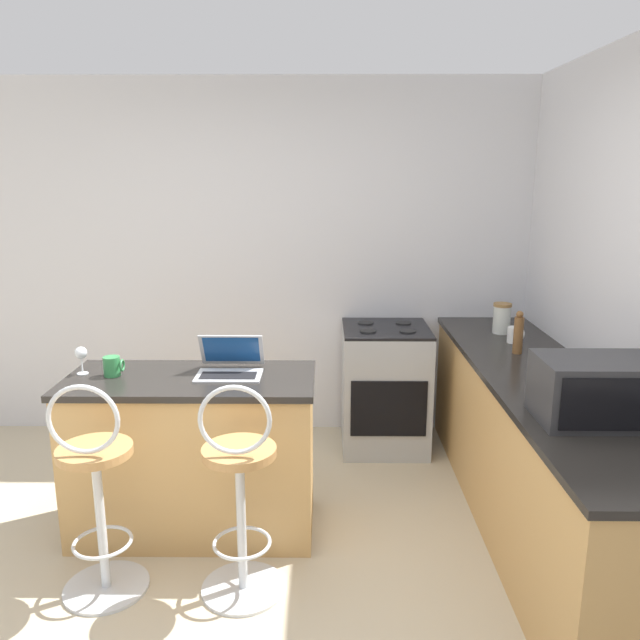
% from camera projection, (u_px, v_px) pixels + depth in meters
% --- Properties ---
extents(ground_plane, '(20.00, 20.00, 0.00)m').
position_uv_depth(ground_plane, '(226.00, 631.00, 2.71)').
color(ground_plane, '#BCAD8E').
extents(wall_back, '(12.00, 0.06, 2.60)m').
position_uv_depth(wall_back, '(267.00, 261.00, 4.61)').
color(wall_back, silver).
rests_on(wall_back, ground_plane).
extents(breakfast_bar, '(1.32, 0.61, 0.89)m').
position_uv_depth(breakfast_bar, '(194.00, 454.00, 3.41)').
color(breakfast_bar, tan).
rests_on(breakfast_bar, ground_plane).
extents(counter_right, '(0.66, 2.76, 0.89)m').
position_uv_depth(counter_right, '(538.00, 451.00, 3.44)').
color(counter_right, tan).
rests_on(counter_right, ground_plane).
extents(bar_stool_near, '(0.40, 0.40, 1.06)m').
position_uv_depth(bar_stool_near, '(97.00, 494.00, 2.85)').
color(bar_stool_near, silver).
rests_on(bar_stool_near, ground_plane).
extents(bar_stool_far, '(0.40, 0.40, 1.06)m').
position_uv_depth(bar_stool_far, '(240.00, 495.00, 2.85)').
color(bar_stool_far, silver).
rests_on(bar_stool_far, ground_plane).
extents(laptop, '(0.35, 0.29, 0.21)m').
position_uv_depth(laptop, '(230.00, 364.00, 3.35)').
color(laptop, '#B7BABF').
rests_on(laptop, breakfast_bar).
extents(microwave, '(0.51, 0.35, 0.28)m').
position_uv_depth(microwave, '(598.00, 390.00, 2.69)').
color(microwave, '#2D2D30').
rests_on(microwave, counter_right).
extents(stove_range, '(0.60, 0.61, 0.89)m').
position_uv_depth(stove_range, '(385.00, 387.00, 4.46)').
color(stove_range, '#9EA3A8').
rests_on(stove_range, ground_plane).
extents(pepper_mill, '(0.06, 0.06, 0.26)m').
position_uv_depth(pepper_mill, '(518.00, 333.00, 3.71)').
color(pepper_mill, brown).
rests_on(pepper_mill, counter_right).
extents(mug_green, '(0.11, 0.09, 0.10)m').
position_uv_depth(mug_green, '(112.00, 366.00, 3.31)').
color(mug_green, '#338447').
rests_on(mug_green, breakfast_bar).
extents(mug_white, '(0.10, 0.08, 0.10)m').
position_uv_depth(mug_white, '(514.00, 335.00, 3.96)').
color(mug_white, white).
rests_on(mug_white, counter_right).
extents(wine_glass_tall, '(0.07, 0.07, 0.15)m').
position_uv_depth(wine_glass_tall, '(81.00, 354.00, 3.33)').
color(wine_glass_tall, silver).
rests_on(wine_glass_tall, breakfast_bar).
extents(storage_jar, '(0.12, 0.12, 0.20)m').
position_uv_depth(storage_jar, '(502.00, 318.00, 4.19)').
color(storage_jar, silver).
rests_on(storage_jar, counter_right).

